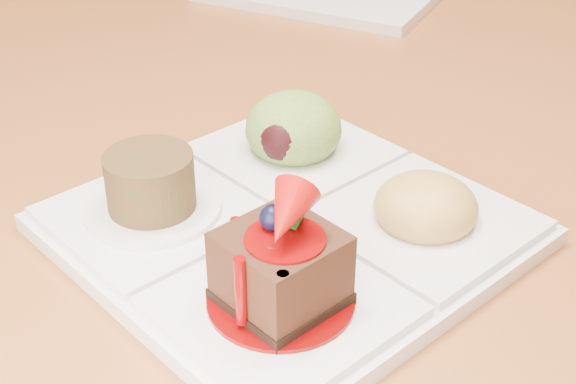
% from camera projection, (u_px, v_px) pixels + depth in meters
% --- Properties ---
extents(dining_table, '(1.00, 1.80, 0.75)m').
position_uv_depth(dining_table, '(331.00, 79.00, 0.90)').
color(dining_table, '#935526').
rests_on(dining_table, ground).
extents(sampler_plate, '(0.34, 0.34, 0.10)m').
position_uv_depth(sampler_plate, '(291.00, 208.00, 0.52)').
color(sampler_plate, silver).
rests_on(sampler_plate, dining_table).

